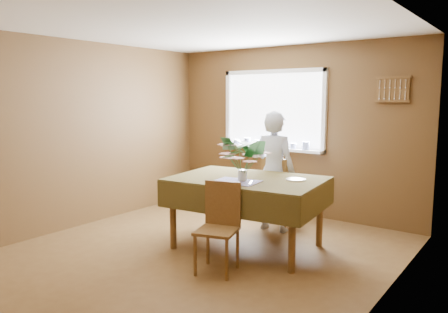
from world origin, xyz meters
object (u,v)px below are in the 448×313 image
Objects in this scene: dining_table at (247,187)px; chair_near at (220,222)px; flower_bouquet at (243,156)px; chair_far at (278,189)px; seated_woman at (274,171)px.

dining_table is 0.76m from chair_near.
flower_bouquet reaches higher than dining_table.
seated_woman is (-0.00, -0.13, 0.27)m from chair_far.
dining_table is 1.91× the size of chair_far.
chair_near is (0.23, -1.62, -0.03)m from chair_far.
seated_woman is 3.08× the size of flower_bouquet.
chair_near is 1.54m from seated_woman.
flower_bouquet is (0.16, -1.10, 0.59)m from chair_far.
seated_woman reaches higher than flower_bouquet.
dining_table is at bearing 102.71° from chair_far.
chair_far is at bearing 81.81° from chair_near.
flower_bouquet is (-0.07, 0.52, 0.62)m from chair_near.
chair_far reaches higher than dining_table.
chair_near is at bearing -85.93° from dining_table.
seated_woman is (-0.23, 1.49, 0.29)m from chair_near.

